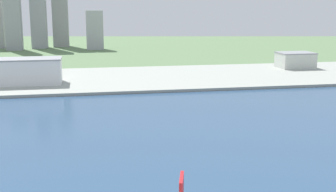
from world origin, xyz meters
The scene contains 6 objects.
ground_plane centered at (0.00, 300.00, 0.00)m, with size 2400.00×2400.00×0.00m, color #5A794F.
water_bay centered at (0.00, 240.00, 0.07)m, with size 840.00×360.00×0.15m, color #2D4C70.
industrial_pier centered at (0.00, 490.00, 1.25)m, with size 840.00×140.00×2.50m, color #9BA197.
warehouse_main centered at (-72.54, 469.23, 13.57)m, with size 70.50×28.59×22.10m.
warehouse_annex centered at (205.68, 520.18, 10.89)m, with size 37.09×28.10×16.73m.
distant_skyline centered at (-102.22, 829.69, 63.17)m, with size 213.15×79.12×154.85m.
Camera 1 is at (-18.68, 71.46, 69.77)m, focal length 48.16 mm.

